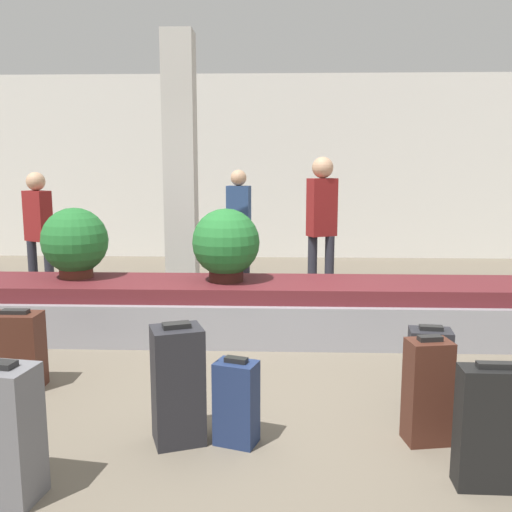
{
  "coord_description": "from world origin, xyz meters",
  "views": [
    {
      "loc": [
        0.2,
        -3.98,
        1.69
      ],
      "look_at": [
        0.0,
        1.45,
        0.8
      ],
      "focal_mm": 40.0,
      "sensor_mm": 36.0,
      "label": 1
    }
  ],
  "objects_px": {
    "suitcase_4": "(427,391)",
    "potted_plant_0": "(226,244)",
    "suitcase_6": "(1,433)",
    "suitcase_7": "(429,367)",
    "suitcase_5": "(178,385)",
    "potted_plant_1": "(75,242)",
    "traveler_1": "(239,217)",
    "suitcase_3": "(18,350)",
    "suitcase_8": "(492,428)",
    "pillar": "(181,170)",
    "suitcase_2": "(236,402)",
    "traveler_2": "(322,217)",
    "traveler_0": "(38,226)"
  },
  "relations": [
    {
      "from": "suitcase_5",
      "to": "traveler_1",
      "type": "distance_m",
      "value": 4.73
    },
    {
      "from": "suitcase_6",
      "to": "suitcase_8",
      "type": "height_order",
      "value": "suitcase_6"
    },
    {
      "from": "suitcase_2",
      "to": "traveler_0",
      "type": "bearing_deg",
      "value": 145.5
    },
    {
      "from": "suitcase_4",
      "to": "suitcase_8",
      "type": "bearing_deg",
      "value": -76.24
    },
    {
      "from": "suitcase_2",
      "to": "suitcase_6",
      "type": "height_order",
      "value": "suitcase_6"
    },
    {
      "from": "suitcase_7",
      "to": "traveler_0",
      "type": "bearing_deg",
      "value": 150.73
    },
    {
      "from": "suitcase_6",
      "to": "suitcase_5",
      "type": "bearing_deg",
      "value": 48.03
    },
    {
      "from": "suitcase_4",
      "to": "suitcase_8",
      "type": "xyz_separation_m",
      "value": [
        0.21,
        -0.49,
        0.01
      ]
    },
    {
      "from": "suitcase_8",
      "to": "traveler_0",
      "type": "distance_m",
      "value": 5.6
    },
    {
      "from": "suitcase_4",
      "to": "potted_plant_0",
      "type": "distance_m",
      "value": 2.62
    },
    {
      "from": "suitcase_6",
      "to": "traveler_1",
      "type": "relative_size",
      "value": 0.46
    },
    {
      "from": "traveler_1",
      "to": "suitcase_6",
      "type": "bearing_deg",
      "value": -88.6
    },
    {
      "from": "suitcase_2",
      "to": "traveler_2",
      "type": "xyz_separation_m",
      "value": [
        0.76,
        3.39,
        0.8
      ]
    },
    {
      "from": "pillar",
      "to": "traveler_0",
      "type": "bearing_deg",
      "value": -174.22
    },
    {
      "from": "suitcase_3",
      "to": "suitcase_6",
      "type": "bearing_deg",
      "value": -68.44
    },
    {
      "from": "suitcase_8",
      "to": "traveler_1",
      "type": "bearing_deg",
      "value": 109.23
    },
    {
      "from": "suitcase_2",
      "to": "potted_plant_1",
      "type": "relative_size",
      "value": 0.78
    },
    {
      "from": "suitcase_4",
      "to": "traveler_1",
      "type": "bearing_deg",
      "value": 98.17
    },
    {
      "from": "potted_plant_0",
      "to": "traveler_2",
      "type": "relative_size",
      "value": 0.4
    },
    {
      "from": "suitcase_5",
      "to": "traveler_1",
      "type": "height_order",
      "value": "traveler_1"
    },
    {
      "from": "potted_plant_0",
      "to": "traveler_0",
      "type": "xyz_separation_m",
      "value": [
        -2.37,
        1.26,
        0.02
      ]
    },
    {
      "from": "suitcase_6",
      "to": "traveler_2",
      "type": "distance_m",
      "value": 4.49
    },
    {
      "from": "traveler_2",
      "to": "suitcase_7",
      "type": "bearing_deg",
      "value": -105.88
    },
    {
      "from": "suitcase_4",
      "to": "suitcase_7",
      "type": "height_order",
      "value": "suitcase_4"
    },
    {
      "from": "suitcase_5",
      "to": "suitcase_7",
      "type": "relative_size",
      "value": 1.3
    },
    {
      "from": "suitcase_2",
      "to": "traveler_1",
      "type": "bearing_deg",
      "value": 111.93
    },
    {
      "from": "suitcase_3",
      "to": "suitcase_8",
      "type": "distance_m",
      "value": 3.31
    },
    {
      "from": "traveler_1",
      "to": "suitcase_3",
      "type": "bearing_deg",
      "value": -99.5
    },
    {
      "from": "suitcase_2",
      "to": "suitcase_5",
      "type": "bearing_deg",
      "value": -163.49
    },
    {
      "from": "suitcase_2",
      "to": "suitcase_5",
      "type": "xyz_separation_m",
      "value": [
        -0.36,
        0.01,
        0.1
      ]
    },
    {
      "from": "suitcase_6",
      "to": "suitcase_8",
      "type": "distance_m",
      "value": 2.51
    },
    {
      "from": "traveler_1",
      "to": "potted_plant_0",
      "type": "bearing_deg",
      "value": -78.64
    },
    {
      "from": "pillar",
      "to": "traveler_2",
      "type": "bearing_deg",
      "value": -8.12
    },
    {
      "from": "suitcase_4",
      "to": "suitcase_6",
      "type": "relative_size",
      "value": 0.92
    },
    {
      "from": "suitcase_5",
      "to": "suitcase_7",
      "type": "distance_m",
      "value": 1.77
    },
    {
      "from": "suitcase_8",
      "to": "traveler_0",
      "type": "xyz_separation_m",
      "value": [
        -3.98,
        3.88,
        0.6
      ]
    },
    {
      "from": "potted_plant_0",
      "to": "potted_plant_1",
      "type": "xyz_separation_m",
      "value": [
        -1.53,
        0.13,
        -0.01
      ]
    },
    {
      "from": "suitcase_6",
      "to": "suitcase_7",
      "type": "height_order",
      "value": "suitcase_6"
    },
    {
      "from": "suitcase_5",
      "to": "suitcase_6",
      "type": "xyz_separation_m",
      "value": [
        -0.78,
        -0.63,
        -0.01
      ]
    },
    {
      "from": "suitcase_5",
      "to": "potted_plant_0",
      "type": "xyz_separation_m",
      "value": [
        0.1,
        2.18,
        0.55
      ]
    },
    {
      "from": "suitcase_8",
      "to": "traveler_1",
      "type": "height_order",
      "value": "traveler_1"
    },
    {
      "from": "suitcase_2",
      "to": "traveler_1",
      "type": "xyz_separation_m",
      "value": [
        -0.3,
        4.71,
        0.68
      ]
    },
    {
      "from": "pillar",
      "to": "suitcase_3",
      "type": "height_order",
      "value": "pillar"
    },
    {
      "from": "traveler_0",
      "to": "potted_plant_0",
      "type": "bearing_deg",
      "value": -179.1
    },
    {
      "from": "potted_plant_1",
      "to": "suitcase_7",
      "type": "bearing_deg",
      "value": -29.13
    },
    {
      "from": "suitcase_3",
      "to": "suitcase_7",
      "type": "relative_size",
      "value": 1.05
    },
    {
      "from": "suitcase_3",
      "to": "suitcase_6",
      "type": "height_order",
      "value": "suitcase_6"
    },
    {
      "from": "suitcase_3",
      "to": "traveler_2",
      "type": "relative_size",
      "value": 0.35
    },
    {
      "from": "suitcase_5",
      "to": "suitcase_6",
      "type": "distance_m",
      "value": 1.01
    },
    {
      "from": "suitcase_3",
      "to": "traveler_1",
      "type": "bearing_deg",
      "value": 69.92
    }
  ]
}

